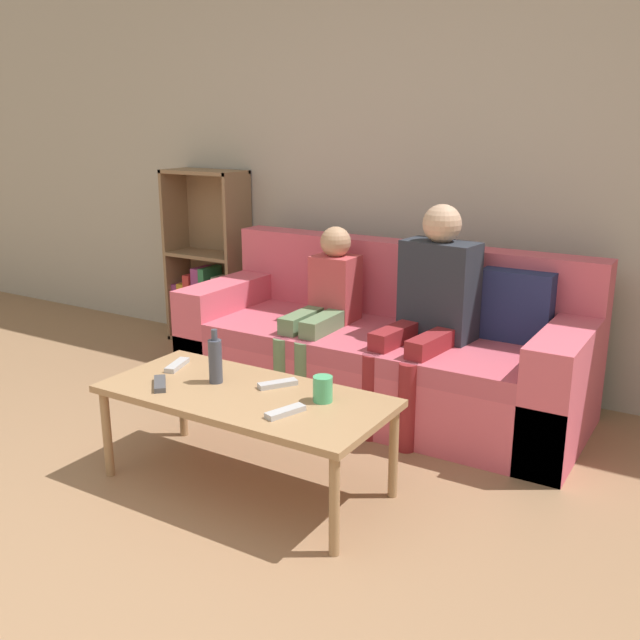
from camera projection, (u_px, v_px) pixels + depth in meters
ground_plane at (38, 631)px, 2.21m from camera, size 22.00×22.00×0.00m
wall_back at (418, 160)px, 4.15m from camera, size 12.00×0.06×2.60m
couch at (383, 353)px, 3.90m from camera, size 2.19×0.85×0.86m
bookshelf at (210, 280)px, 4.99m from camera, size 0.57×0.28×1.20m
coffee_table at (245, 401)px, 2.98m from camera, size 1.24×0.57×0.43m
person_adult at (431, 300)px, 3.58m from camera, size 0.41×0.63×1.12m
person_child at (323, 305)px, 3.88m from camera, size 0.24×0.60×0.96m
cup_near at (323, 389)px, 2.87m from camera, size 0.08×0.08×0.11m
tv_remote_0 at (278, 384)px, 3.04m from camera, size 0.14×0.17×0.02m
tv_remote_1 at (177, 365)px, 3.27m from camera, size 0.09×0.18×0.02m
tv_remote_2 at (285, 412)px, 2.75m from camera, size 0.10×0.18×0.02m
tv_remote_3 at (160, 384)px, 3.04m from camera, size 0.15×0.16×0.02m
bottle at (215, 360)px, 3.06m from camera, size 0.06×0.06×0.24m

